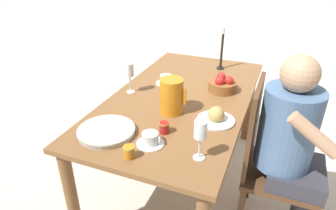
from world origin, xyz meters
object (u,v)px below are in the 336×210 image
object	(u,v)px
wine_glass_water	(129,71)
candlestick_tall	(222,53)
serving_tray	(106,131)
teacup_across	(166,80)
fruit_bowl	(223,85)
wine_glass_juice	(200,132)
teacup_near_person	(150,140)
jam_jar_red	(164,127)
red_pitcher	(171,96)
person_seated	(292,141)
chair_person_side	(269,160)
bread_plate	(216,117)
jam_jar_amber	(129,151)

from	to	relation	value
wine_glass_water	candlestick_tall	size ratio (longest dim) A/B	0.62
serving_tray	wine_glass_water	bearing A→B (deg)	103.83
teacup_across	fruit_bowl	world-z (taller)	fruit_bowl
wine_glass_juice	teacup_across	xyz separation A→B (m)	(-0.47, 0.75, -0.12)
wine_glass_water	candlestick_tall	distance (m)	0.82
teacup_near_person	jam_jar_red	world-z (taller)	teacup_near_person
red_pitcher	teacup_near_person	bearing A→B (deg)	-86.25
jam_jar_red	teacup_near_person	bearing A→B (deg)	-101.00
person_seated	serving_tray	size ratio (longest dim) A/B	3.76
person_seated	fruit_bowl	size ratio (longest dim) A/B	5.95
chair_person_side	teacup_across	world-z (taller)	chair_person_side
chair_person_side	serving_tray	xyz separation A→B (m)	(-0.84, -0.40, 0.24)
candlestick_tall	fruit_bowl	bearing A→B (deg)	-75.23
wine_glass_water	candlestick_tall	world-z (taller)	candlestick_tall
wine_glass_water	fruit_bowl	bearing A→B (deg)	24.02
person_seated	wine_glass_water	distance (m)	1.08
chair_person_side	wine_glass_juice	size ratio (longest dim) A/B	4.77
teacup_near_person	candlestick_tall	xyz separation A→B (m)	(0.09, 1.17, 0.10)
teacup_across	jam_jar_red	bearing A→B (deg)	-68.59
person_seated	bread_plate	world-z (taller)	person_seated
red_pitcher	wine_glass_juice	world-z (taller)	red_pitcher
wine_glass_water	bread_plate	distance (m)	0.67
teacup_across	jam_jar_red	size ratio (longest dim) A/B	2.28
teacup_across	wine_glass_juice	bearing A→B (deg)	-57.62
chair_person_side	jam_jar_red	xyz separation A→B (m)	(-0.55, -0.27, 0.26)
red_pitcher	fruit_bowl	size ratio (longest dim) A/B	1.09
wine_glass_juice	serving_tray	size ratio (longest dim) A/B	0.66
jam_jar_red	candlestick_tall	world-z (taller)	candlestick_tall
person_seated	candlestick_tall	distance (m)	1.02
chair_person_side	jam_jar_amber	world-z (taller)	chair_person_side
jam_jar_red	teacup_across	bearing A→B (deg)	111.41
chair_person_side	teacup_near_person	bearing A→B (deg)	-55.45
wine_glass_water	bread_plate	world-z (taller)	wine_glass_water
teacup_across	jam_jar_red	world-z (taller)	teacup_across
red_pitcher	bread_plate	size ratio (longest dim) A/B	0.97
teacup_near_person	bread_plate	bearing A→B (deg)	53.63
red_pitcher	teacup_across	xyz separation A→B (m)	(-0.19, 0.38, -0.08)
teacup_near_person	fruit_bowl	world-z (taller)	fruit_bowl
wine_glass_water	teacup_across	distance (m)	0.31
wine_glass_water	jam_jar_red	world-z (taller)	wine_glass_water
bread_plate	wine_glass_juice	bearing A→B (deg)	-88.83
chair_person_side	bread_plate	distance (m)	0.41
person_seated	red_pitcher	world-z (taller)	person_seated
red_pitcher	candlestick_tall	world-z (taller)	candlestick_tall
teacup_near_person	serving_tray	xyz separation A→B (m)	(-0.26, 0.00, -0.01)
wine_glass_juice	candlestick_tall	size ratio (longest dim) A/B	0.60
chair_person_side	candlestick_tall	world-z (taller)	candlestick_tall
red_pitcher	jam_jar_amber	world-z (taller)	red_pitcher
bread_plate	jam_jar_amber	distance (m)	0.57
serving_tray	bread_plate	bearing A→B (deg)	33.87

